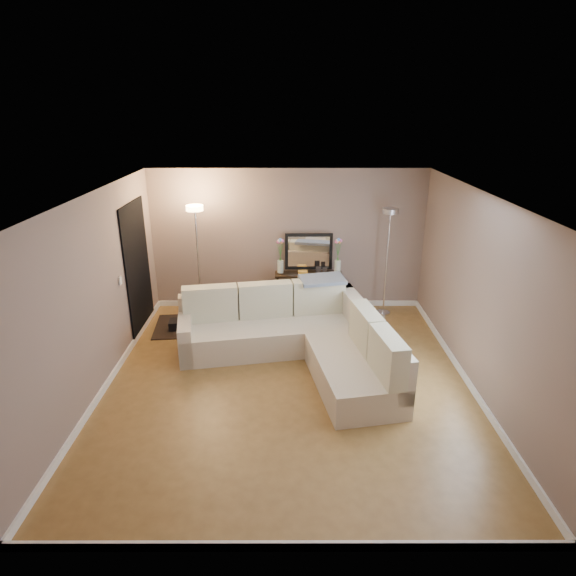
{
  "coord_description": "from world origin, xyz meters",
  "views": [
    {
      "loc": [
        -0.01,
        -5.83,
        3.62
      ],
      "look_at": [
        0.0,
        0.8,
        1.1
      ],
      "focal_mm": 30.0,
      "sensor_mm": 36.0,
      "label": 1
    }
  ],
  "objects_px": {
    "sectional_sofa": "(299,336)",
    "floor_lamp_unlit": "(388,241)",
    "console_table": "(304,290)",
    "floor_lamp_lit": "(197,240)"
  },
  "relations": [
    {
      "from": "floor_lamp_unlit",
      "to": "floor_lamp_lit",
      "type": "bearing_deg",
      "value": -177.75
    },
    {
      "from": "sectional_sofa",
      "to": "floor_lamp_unlit",
      "type": "distance_m",
      "value": 2.52
    },
    {
      "from": "sectional_sofa",
      "to": "floor_lamp_unlit",
      "type": "relative_size",
      "value": 1.66
    },
    {
      "from": "console_table",
      "to": "floor_lamp_lit",
      "type": "bearing_deg",
      "value": -172.72
    },
    {
      "from": "console_table",
      "to": "floor_lamp_unlit",
      "type": "relative_size",
      "value": 0.62
    },
    {
      "from": "console_table",
      "to": "floor_lamp_lit",
      "type": "distance_m",
      "value": 2.15
    },
    {
      "from": "console_table",
      "to": "floor_lamp_unlit",
      "type": "height_order",
      "value": "floor_lamp_unlit"
    },
    {
      "from": "sectional_sofa",
      "to": "console_table",
      "type": "height_order",
      "value": "sectional_sofa"
    },
    {
      "from": "sectional_sofa",
      "to": "floor_lamp_unlit",
      "type": "xyz_separation_m",
      "value": [
        1.6,
        1.67,
        1.02
      ]
    },
    {
      "from": "floor_lamp_lit",
      "to": "floor_lamp_unlit",
      "type": "relative_size",
      "value": 1.04
    }
  ]
}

